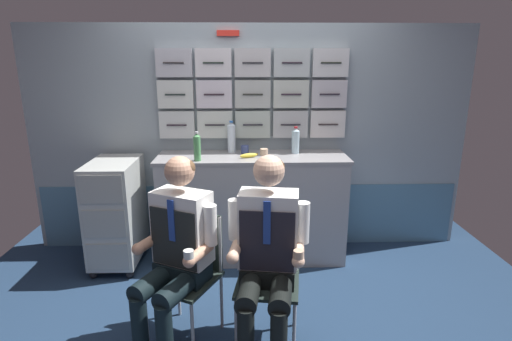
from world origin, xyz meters
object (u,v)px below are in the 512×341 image
crew_member_left (176,247)px  sparkling_bottle_green (197,147)px  crew_member_center (267,249)px  service_trolley (116,211)px  snack_banana (249,155)px  folding_chair_center (269,264)px  coffee_cup_white (264,152)px  folding_chair_left (191,262)px

crew_member_left → sparkling_bottle_green: (0.03, 1.06, 0.41)m
crew_member_left → crew_member_center: 0.58m
service_trolley → crew_member_center: bearing=-42.3°
crew_member_left → snack_banana: bearing=67.8°
service_trolley → folding_chair_center: bearing=-37.8°
crew_member_left → crew_member_center: crew_member_center is taller
crew_member_center → sparkling_bottle_green: size_ratio=5.07×
coffee_cup_white → crew_member_left: bearing=-116.0°
folding_chair_left → sparkling_bottle_green: bearing=92.5°
service_trolley → crew_member_left: (0.73, -1.12, 0.18)m
service_trolley → sparkling_bottle_green: sparkling_bottle_green is taller
folding_chair_center → snack_banana: (-0.12, 1.07, 0.49)m
folding_chair_left → crew_member_center: bearing=-22.5°
service_trolley → crew_member_left: size_ratio=0.77×
sparkling_bottle_green → coffee_cup_white: size_ratio=3.52×
crew_member_left → sparkling_bottle_green: 1.14m
sparkling_bottle_green → coffee_cup_white: 0.62m
folding_chair_left → crew_member_left: 0.24m
folding_chair_center → sparkling_bottle_green: (-0.56, 0.97, 0.59)m
service_trolley → snack_banana: 1.30m
folding_chair_center → crew_member_center: 0.25m
folding_chair_left → crew_member_center: size_ratio=0.66×
crew_member_left → snack_banana: (0.47, 1.16, 0.32)m
sparkling_bottle_green → coffee_cup_white: (0.58, 0.19, -0.09)m
service_trolley → crew_member_left: 1.34m
sparkling_bottle_green → snack_banana: 0.46m
folding_chair_center → sparkling_bottle_green: sparkling_bottle_green is taller
folding_chair_left → snack_banana: size_ratio=4.88×
snack_banana → crew_member_left: bearing=-112.2°
crew_member_left → folding_chair_center: crew_member_left is taller
crew_member_center → service_trolley: bearing=137.7°
folding_chair_left → coffee_cup_white: (0.54, 1.11, 0.51)m
service_trolley → snack_banana: (1.20, 0.04, 0.49)m
folding_chair_left → crew_member_center: 0.58m
folding_chair_left → crew_member_center: (0.50, -0.21, 0.19)m
folding_chair_center → coffee_cup_white: size_ratio=11.72×
crew_member_center → crew_member_left: bearing=173.6°
crew_member_left → folding_chair_center: bearing=8.9°
folding_chair_left → coffee_cup_white: size_ratio=11.72×
folding_chair_center → snack_banana: snack_banana is taller
service_trolley → folding_chair_center: 1.67m
service_trolley → crew_member_left: crew_member_left is taller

